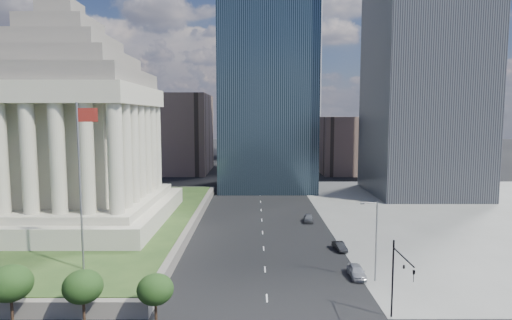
{
  "coord_description": "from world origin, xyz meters",
  "views": [
    {
      "loc": [
        -1.33,
        -25.9,
        20.27
      ],
      "look_at": [
        -1.22,
        20.16,
        15.53
      ],
      "focal_mm": 30.0,
      "sensor_mm": 36.0,
      "label": 1
    }
  ],
  "objects_px": {
    "traffic_signal_ne": "(399,273)",
    "flagpole": "(81,177)",
    "war_memorial": "(65,109)",
    "parked_sedan_mid": "(340,246)",
    "parked_sedan_far": "(309,218)",
    "parked_sedan_near": "(357,271)",
    "street_lamp_north": "(375,236)"
  },
  "relations": [
    {
      "from": "traffic_signal_ne",
      "to": "flagpole",
      "type": "bearing_deg",
      "value": 163.29
    },
    {
      "from": "war_memorial",
      "to": "flagpole",
      "type": "bearing_deg",
      "value": -63.11
    },
    {
      "from": "war_memorial",
      "to": "parked_sedan_mid",
      "type": "xyz_separation_m",
      "value": [
        45.5,
        -10.94,
        -20.77
      ]
    },
    {
      "from": "parked_sedan_far",
      "to": "traffic_signal_ne",
      "type": "bearing_deg",
      "value": -77.16
    },
    {
      "from": "flagpole",
      "to": "parked_sedan_near",
      "type": "distance_m",
      "value": 35.61
    },
    {
      "from": "flagpole",
      "to": "parked_sedan_far",
      "type": "xyz_separation_m",
      "value": [
        30.83,
        30.63,
        -12.37
      ]
    },
    {
      "from": "street_lamp_north",
      "to": "parked_sedan_mid",
      "type": "xyz_separation_m",
      "value": [
        -1.83,
        12.06,
        -5.03
      ]
    },
    {
      "from": "flagpole",
      "to": "war_memorial",
      "type": "bearing_deg",
      "value": 116.89
    },
    {
      "from": "flagpole",
      "to": "traffic_signal_ne",
      "type": "height_order",
      "value": "flagpole"
    },
    {
      "from": "parked_sedan_near",
      "to": "parked_sedan_far",
      "type": "xyz_separation_m",
      "value": [
        -2.5,
        28.39,
        -0.03
      ]
    },
    {
      "from": "flagpole",
      "to": "parked_sedan_near",
      "type": "height_order",
      "value": "flagpole"
    },
    {
      "from": "war_memorial",
      "to": "parked_sedan_far",
      "type": "distance_m",
      "value": 48.16
    },
    {
      "from": "parked_sedan_near",
      "to": "parked_sedan_far",
      "type": "height_order",
      "value": "parked_sedan_near"
    },
    {
      "from": "parked_sedan_far",
      "to": "war_memorial",
      "type": "bearing_deg",
      "value": -163.29
    },
    {
      "from": "street_lamp_north",
      "to": "parked_sedan_near",
      "type": "bearing_deg",
      "value": 146.06
    },
    {
      "from": "war_memorial",
      "to": "parked_sedan_mid",
      "type": "distance_m",
      "value": 51.2
    },
    {
      "from": "traffic_signal_ne",
      "to": "parked_sedan_near",
      "type": "bearing_deg",
      "value": 94.56
    },
    {
      "from": "traffic_signal_ne",
      "to": "parked_sedan_far",
      "type": "xyz_separation_m",
      "value": [
        -3.5,
        40.93,
        -4.51
      ]
    },
    {
      "from": "parked_sedan_mid",
      "to": "flagpole",
      "type": "bearing_deg",
      "value": -166.68
    },
    {
      "from": "traffic_signal_ne",
      "to": "parked_sedan_far",
      "type": "relative_size",
      "value": 1.83
    },
    {
      "from": "traffic_signal_ne",
      "to": "parked_sedan_mid",
      "type": "xyz_separation_m",
      "value": [
        -1.0,
        23.37,
        -4.62
      ]
    },
    {
      "from": "traffic_signal_ne",
      "to": "parked_sedan_far",
      "type": "distance_m",
      "value": 41.33
    },
    {
      "from": "traffic_signal_ne",
      "to": "parked_sedan_far",
      "type": "height_order",
      "value": "traffic_signal_ne"
    },
    {
      "from": "war_memorial",
      "to": "street_lamp_north",
      "type": "xyz_separation_m",
      "value": [
        47.33,
        -23.0,
        -15.74
      ]
    },
    {
      "from": "war_memorial",
      "to": "flagpole",
      "type": "xyz_separation_m",
      "value": [
        12.17,
        -24.0,
        -8.29
      ]
    },
    {
      "from": "flagpole",
      "to": "parked_sedan_mid",
      "type": "bearing_deg",
      "value": 21.4
    },
    {
      "from": "war_memorial",
      "to": "parked_sedan_mid",
      "type": "bearing_deg",
      "value": -13.52
    },
    {
      "from": "parked_sedan_far",
      "to": "parked_sedan_mid",
      "type": "bearing_deg",
      "value": -73.95
    },
    {
      "from": "war_memorial",
      "to": "parked_sedan_far",
      "type": "xyz_separation_m",
      "value": [
        43.0,
        6.63,
        -20.66
      ]
    },
    {
      "from": "traffic_signal_ne",
      "to": "street_lamp_north",
      "type": "distance_m",
      "value": 11.34
    },
    {
      "from": "parked_sedan_mid",
      "to": "parked_sedan_far",
      "type": "bearing_deg",
      "value": 90.02
    },
    {
      "from": "flagpole",
      "to": "street_lamp_north",
      "type": "distance_m",
      "value": 35.95
    }
  ]
}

